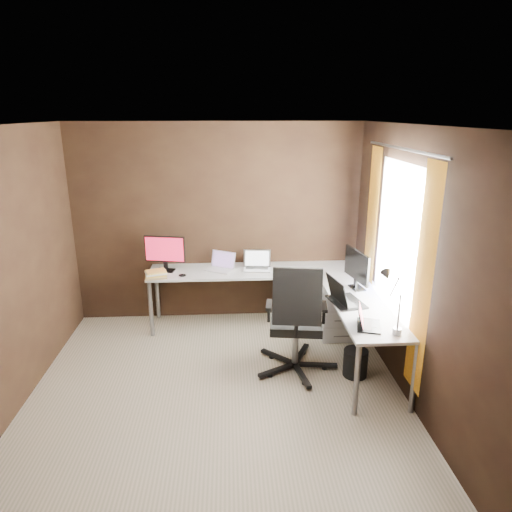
{
  "coord_description": "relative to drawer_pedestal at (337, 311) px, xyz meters",
  "views": [
    {
      "loc": [
        0.14,
        -3.84,
        2.6
      ],
      "look_at": [
        0.44,
        0.95,
        1.08
      ],
      "focal_mm": 32.0,
      "sensor_mm": 36.0,
      "label": 1
    }
  ],
  "objects": [
    {
      "name": "room",
      "position": [
        -1.09,
        -1.08,
        0.98
      ],
      "size": [
        3.6,
        3.6,
        2.5
      ],
      "color": "#B7A48E",
      "rests_on": "ground"
    },
    {
      "name": "desk",
      "position": [
        -0.59,
        -0.11,
        0.38
      ],
      "size": [
        2.65,
        2.25,
        0.73
      ],
      "color": "silver",
      "rests_on": "ground"
    },
    {
      "name": "drawer_pedestal",
      "position": [
        0.0,
        0.0,
        0.0
      ],
      "size": [
        0.42,
        0.5,
        0.6
      ],
      "primitive_type": "cube",
      "color": "silver",
      "rests_on": "ground"
    },
    {
      "name": "monitor_left",
      "position": [
        -2.07,
        0.39,
        0.68
      ],
      "size": [
        0.5,
        0.18,
        0.44
      ],
      "rotation": [
        0.0,
        0.0,
        -0.2
      ],
      "color": "black",
      "rests_on": "desk"
    },
    {
      "name": "monitor_right",
      "position": [
        0.1,
        -0.35,
        0.68
      ],
      "size": [
        0.17,
        0.53,
        0.44
      ],
      "rotation": [
        0.0,
        0.0,
        1.77
      ],
      "color": "black",
      "rests_on": "desk"
    },
    {
      "name": "laptop_white",
      "position": [
        -1.39,
        0.38,
        0.48
      ],
      "size": [
        0.4,
        0.36,
        0.22
      ],
      "rotation": [
        0.0,
        0.0,
        -0.5
      ],
      "color": "silver",
      "rests_on": "desk"
    },
    {
      "name": "laptop_silver",
      "position": [
        -0.95,
        0.38,
        0.48
      ],
      "size": [
        0.36,
        0.28,
        0.23
      ],
      "rotation": [
        0.0,
        0.0,
        -0.11
      ],
      "color": "silver",
      "rests_on": "desk"
    },
    {
      "name": "laptop_black_big",
      "position": [
        -0.14,
        -0.74,
        0.49
      ],
      "size": [
        0.38,
        0.47,
        0.28
      ],
      "rotation": [
        0.0,
        0.0,
        1.77
      ],
      "color": "black",
      "rests_on": "desk"
    },
    {
      "name": "laptop_black_small",
      "position": [
        -0.06,
        -1.28,
        0.47
      ],
      "size": [
        0.28,
        0.34,
        0.2
      ],
      "rotation": [
        0.0,
        0.0,
        1.3
      ],
      "color": "black",
      "rests_on": "desk"
    },
    {
      "name": "book_stack",
      "position": [
        -2.16,
        0.15,
        0.47
      ],
      "size": [
        0.29,
        0.25,
        0.08
      ],
      "rotation": [
        0.0,
        0.0,
        0.25
      ],
      "color": "tan",
      "rests_on": "desk"
    },
    {
      "name": "mouse_left",
      "position": [
        -1.85,
        0.15,
        0.45
      ],
      "size": [
        0.11,
        0.08,
        0.04
      ],
      "primitive_type": "ellipsoid",
      "rotation": [
        0.0,
        0.0,
        -0.3
      ],
      "color": "black",
      "rests_on": "desk"
    },
    {
      "name": "mouse_corner",
      "position": [
        -0.58,
        0.15,
        0.45
      ],
      "size": [
        0.08,
        0.05,
        0.03
      ],
      "primitive_type": "ellipsoid",
      "rotation": [
        0.0,
        0.0,
        0.0
      ],
      "color": "black",
      "rests_on": "desk"
    },
    {
      "name": "desk_lamp",
      "position": [
        0.11,
        -1.39,
        0.8
      ],
      "size": [
        0.19,
        0.22,
        0.58
      ],
      "rotation": [
        0.0,
        0.0,
        0.14
      ],
      "color": "slate",
      "rests_on": "desk"
    },
    {
      "name": "office_chair",
      "position": [
        -0.62,
        -0.8,
        0.05
      ],
      "size": [
        0.67,
        0.68,
        1.2
      ],
      "rotation": [
        0.0,
        0.0,
        -0.14
      ],
      "color": "black",
      "rests_on": "ground"
    },
    {
      "name": "wastebasket",
      "position": [
        -0.02,
        -0.93,
        -0.16
      ],
      "size": [
        0.32,
        0.32,
        0.29
      ],
      "primitive_type": "cylinder",
      "rotation": [
        0.0,
        0.0,
        0.34
      ],
      "color": "black",
      "rests_on": "ground"
    }
  ]
}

